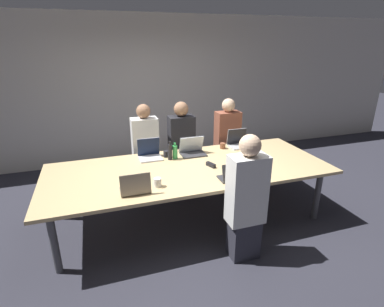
{
  "coord_description": "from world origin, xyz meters",
  "views": [
    {
      "loc": [
        -1.1,
        -3.4,
        2.3
      ],
      "look_at": [
        0.07,
        0.1,
        0.91
      ],
      "focal_mm": 28.0,
      "sensor_mm": 36.0,
      "label": 1
    }
  ],
  "objects_px": {
    "cup_far_midleft": "(166,154)",
    "bottle_far_midleft": "(170,152)",
    "laptop_far_right": "(238,141)",
    "person_near_midright": "(246,200)",
    "laptop_far_midleft": "(149,152)",
    "stapler": "(211,165)",
    "laptop_near_left": "(135,187)",
    "laptop_far_center": "(192,149)",
    "bottle_far_center": "(175,152)",
    "cup_far_right": "(223,146)",
    "cup_near_left": "(158,182)",
    "person_far_right": "(227,142)",
    "laptop_near_midright": "(234,175)",
    "person_far_center": "(182,147)",
    "person_far_midleft": "(146,151)"
  },
  "relations": [
    {
      "from": "laptop_far_right",
      "to": "person_far_right",
      "type": "distance_m",
      "value": 0.46
    },
    {
      "from": "bottle_far_center",
      "to": "bottle_far_midleft",
      "type": "bearing_deg",
      "value": -171.74
    },
    {
      "from": "laptop_far_midleft",
      "to": "stapler",
      "type": "height_order",
      "value": "laptop_far_midleft"
    },
    {
      "from": "cup_near_left",
      "to": "person_far_midleft",
      "type": "bearing_deg",
      "value": 85.53
    },
    {
      "from": "laptop_far_center",
      "to": "cup_far_midleft",
      "type": "relative_size",
      "value": 3.92
    },
    {
      "from": "laptop_far_right",
      "to": "person_near_midright",
      "type": "bearing_deg",
      "value": -113.33
    },
    {
      "from": "bottle_far_midleft",
      "to": "cup_far_right",
      "type": "bearing_deg",
      "value": 12.08
    },
    {
      "from": "laptop_far_center",
      "to": "laptop_near_midright",
      "type": "xyz_separation_m",
      "value": [
        0.2,
        -0.98,
        -0.01
      ]
    },
    {
      "from": "laptop_near_left",
      "to": "laptop_far_right",
      "type": "bearing_deg",
      "value": -148.95
    },
    {
      "from": "laptop_far_midleft",
      "to": "bottle_far_midleft",
      "type": "bearing_deg",
      "value": -31.88
    },
    {
      "from": "cup_far_right",
      "to": "cup_near_left",
      "type": "height_order",
      "value": "cup_near_left"
    },
    {
      "from": "cup_far_midleft",
      "to": "cup_far_right",
      "type": "bearing_deg",
      "value": 4.66
    },
    {
      "from": "bottle_far_center",
      "to": "cup_far_right",
      "type": "xyz_separation_m",
      "value": [
        0.8,
        0.18,
        -0.06
      ]
    },
    {
      "from": "laptop_far_right",
      "to": "bottle_far_midleft",
      "type": "bearing_deg",
      "value": -169.28
    },
    {
      "from": "person_near_midright",
      "to": "laptop_far_midleft",
      "type": "bearing_deg",
      "value": -61.63
    },
    {
      "from": "bottle_far_midleft",
      "to": "person_near_midright",
      "type": "xyz_separation_m",
      "value": [
        0.51,
        -1.26,
        -0.17
      ]
    },
    {
      "from": "laptop_far_midleft",
      "to": "stapler",
      "type": "distance_m",
      "value": 0.9
    },
    {
      "from": "laptop_far_center",
      "to": "person_far_center",
      "type": "xyz_separation_m",
      "value": [
        -0.02,
        0.49,
        -0.13
      ]
    },
    {
      "from": "cup_near_left",
      "to": "laptop_near_midright",
      "type": "xyz_separation_m",
      "value": [
        0.9,
        -0.12,
        0.01
      ]
    },
    {
      "from": "person_far_midleft",
      "to": "person_near_midright",
      "type": "distance_m",
      "value": 2.05
    },
    {
      "from": "bottle_far_midleft",
      "to": "cup_far_right",
      "type": "height_order",
      "value": "bottle_far_midleft"
    },
    {
      "from": "person_far_center",
      "to": "laptop_far_right",
      "type": "height_order",
      "value": "person_far_center"
    },
    {
      "from": "person_far_midleft",
      "to": "laptop_near_midright",
      "type": "xyz_separation_m",
      "value": [
        0.79,
        -1.53,
        0.13
      ]
    },
    {
      "from": "laptop_near_midright",
      "to": "person_near_midright",
      "type": "relative_size",
      "value": 0.24
    },
    {
      "from": "laptop_far_midleft",
      "to": "person_far_right",
      "type": "height_order",
      "value": "person_far_right"
    },
    {
      "from": "person_far_center",
      "to": "cup_far_midleft",
      "type": "height_order",
      "value": "person_far_center"
    },
    {
      "from": "laptop_far_center",
      "to": "bottle_far_center",
      "type": "distance_m",
      "value": 0.3
    },
    {
      "from": "laptop_near_midright",
      "to": "person_far_center",
      "type": "bearing_deg",
      "value": -81.78
    },
    {
      "from": "bottle_far_center",
      "to": "cup_near_left",
      "type": "xyz_separation_m",
      "value": [
        -0.41,
        -0.77,
        -0.05
      ]
    },
    {
      "from": "cup_far_midleft",
      "to": "laptop_near_left",
      "type": "bearing_deg",
      "value": -121.17
    },
    {
      "from": "cup_near_left",
      "to": "stapler",
      "type": "relative_size",
      "value": 0.65
    },
    {
      "from": "bottle_far_midleft",
      "to": "person_near_midright",
      "type": "height_order",
      "value": "person_near_midright"
    },
    {
      "from": "cup_near_left",
      "to": "laptop_near_midright",
      "type": "bearing_deg",
      "value": -7.36
    },
    {
      "from": "bottle_far_center",
      "to": "laptop_near_left",
      "type": "relative_size",
      "value": 0.72
    },
    {
      "from": "laptop_far_center",
      "to": "person_far_center",
      "type": "distance_m",
      "value": 0.51
    },
    {
      "from": "laptop_far_center",
      "to": "bottle_far_center",
      "type": "height_order",
      "value": "laptop_far_center"
    },
    {
      "from": "cup_far_right",
      "to": "person_near_midright",
      "type": "distance_m",
      "value": 1.5
    },
    {
      "from": "laptop_near_midright",
      "to": "laptop_far_midleft",
      "type": "bearing_deg",
      "value": -51.82
    },
    {
      "from": "laptop_far_midleft",
      "to": "cup_far_right",
      "type": "relative_size",
      "value": 3.68
    },
    {
      "from": "person_far_center",
      "to": "laptop_near_left",
      "type": "height_order",
      "value": "person_far_center"
    },
    {
      "from": "cup_far_right",
      "to": "bottle_far_center",
      "type": "bearing_deg",
      "value": -167.57
    },
    {
      "from": "laptop_near_left",
      "to": "laptop_far_midleft",
      "type": "bearing_deg",
      "value": -109.08
    },
    {
      "from": "laptop_far_midleft",
      "to": "cup_near_left",
      "type": "height_order",
      "value": "laptop_far_midleft"
    },
    {
      "from": "cup_far_midleft",
      "to": "cup_near_left",
      "type": "xyz_separation_m",
      "value": [
        -0.31,
        -0.87,
        0.01
      ]
    },
    {
      "from": "laptop_far_midleft",
      "to": "person_near_midright",
      "type": "relative_size",
      "value": 0.22
    },
    {
      "from": "person_far_right",
      "to": "bottle_far_midleft",
      "type": "bearing_deg",
      "value": -150.7
    },
    {
      "from": "cup_far_midleft",
      "to": "laptop_far_right",
      "type": "xyz_separation_m",
      "value": [
        1.17,
        0.1,
        0.03
      ]
    },
    {
      "from": "bottle_far_center",
      "to": "person_far_right",
      "type": "relative_size",
      "value": 0.16
    },
    {
      "from": "cup_far_midleft",
      "to": "bottle_far_midleft",
      "type": "height_order",
      "value": "bottle_far_midleft"
    },
    {
      "from": "bottle_far_midleft",
      "to": "stapler",
      "type": "distance_m",
      "value": 0.61
    }
  ]
}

